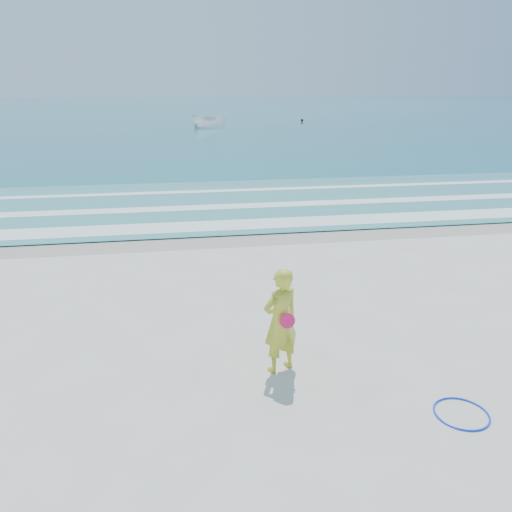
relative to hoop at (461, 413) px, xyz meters
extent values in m
plane|color=silver|center=(-3.03, 1.18, -0.02)|extent=(400.00, 400.00, 0.00)
cube|color=#B2A893|center=(-3.03, 10.18, -0.01)|extent=(400.00, 2.40, 0.00)
cube|color=#19727F|center=(-3.03, 106.18, 0.00)|extent=(400.00, 190.00, 0.04)
cube|color=#59B7AD|center=(-3.03, 15.18, 0.03)|extent=(400.00, 10.00, 0.01)
cube|color=white|center=(-3.03, 11.48, 0.04)|extent=(400.00, 1.40, 0.01)
cube|color=white|center=(-3.03, 14.38, 0.04)|extent=(400.00, 0.90, 0.01)
cube|color=white|center=(-3.03, 17.68, 0.04)|extent=(400.00, 0.60, 0.01)
torus|color=#0D37EC|center=(0.00, 0.00, 0.00)|extent=(0.93, 0.93, 0.03)
imported|color=white|center=(0.29, 54.63, 0.88)|extent=(4.70, 2.73, 1.71)
sphere|color=black|center=(13.58, 62.83, 0.22)|extent=(0.39, 0.39, 0.39)
imported|color=gold|center=(-2.54, 1.75, 0.96)|extent=(0.84, 0.72, 1.94)
cylinder|color=#F2155C|center=(-2.46, 1.57, 1.04)|extent=(0.27, 0.08, 0.27)
camera|label=1|loc=(-4.25, -5.96, 4.88)|focal=35.00mm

